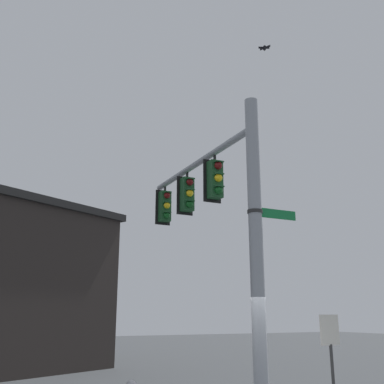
% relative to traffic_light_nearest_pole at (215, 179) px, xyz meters
% --- Properties ---
extents(signal_pole, '(0.32, 0.32, 7.25)m').
position_rel_traffic_light_nearest_pole_xyz_m(signal_pole, '(0.02, 1.88, -2.09)').
color(signal_pole, gray).
rests_on(signal_pole, ground).
extents(mast_arm, '(0.26, 6.03, 0.19)m').
position_rel_traffic_light_nearest_pole_xyz_m(mast_arm, '(-0.01, -1.14, 0.79)').
color(mast_arm, gray).
extents(traffic_light_nearest_pole, '(0.54, 0.49, 1.31)m').
position_rel_traffic_light_nearest_pole_xyz_m(traffic_light_nearest_pole, '(0.00, 0.00, 0.00)').
color(traffic_light_nearest_pole, black).
extents(traffic_light_mid_inner, '(0.54, 0.49, 1.31)m').
position_rel_traffic_light_nearest_pole_xyz_m(traffic_light_mid_inner, '(-0.02, -1.80, 0.00)').
color(traffic_light_mid_inner, black).
extents(traffic_light_mid_outer, '(0.54, 0.49, 1.31)m').
position_rel_traffic_light_nearest_pole_xyz_m(traffic_light_mid_outer, '(-0.05, -3.59, 0.00)').
color(traffic_light_mid_outer, black).
extents(street_name_sign, '(1.33, 0.36, 0.22)m').
position_rel_traffic_light_nearest_pole_xyz_m(street_name_sign, '(-0.24, 1.88, -1.29)').
color(street_name_sign, '#147238').
extents(bird_flying, '(0.36, 0.31, 0.13)m').
position_rel_traffic_light_nearest_pole_xyz_m(bird_flying, '(-1.88, -0.02, 4.62)').
color(bird_flying, black).
extents(historical_marker, '(0.60, 0.08, 2.13)m').
position_rel_traffic_light_nearest_pole_xyz_m(historical_marker, '(-2.67, 1.11, -4.32)').
color(historical_marker, '#333333').
rests_on(historical_marker, ground).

